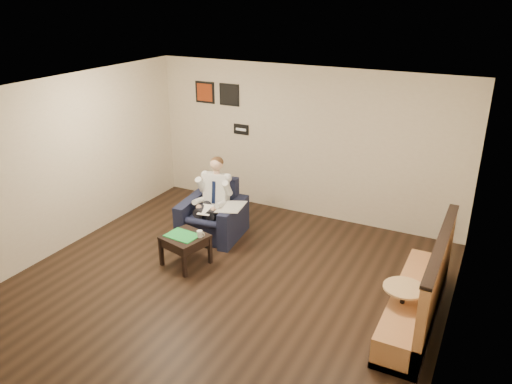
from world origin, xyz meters
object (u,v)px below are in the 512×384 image
at_px(green_folder, 182,235).
at_px(coffee_mug, 200,234).
at_px(cafe_table, 401,309).
at_px(banquette, 418,279).
at_px(seated_man, 209,204).
at_px(side_table, 186,250).
at_px(armchair, 212,210).
at_px(smartphone, 196,233).

xyz_separation_m(green_folder, coffee_mug, (0.26, 0.09, 0.05)).
distance_m(coffee_mug, cafe_table, 3.14).
distance_m(green_folder, banquette, 3.50).
distance_m(seated_man, green_folder, 0.94).
relative_size(side_table, green_folder, 1.22).
height_order(armchair, coffee_mug, armchair).
xyz_separation_m(side_table, smartphone, (0.09, 0.16, 0.25)).
bearing_deg(armchair, banquette, -20.04).
distance_m(armchair, side_table, 1.07).
height_order(green_folder, banquette, banquette).
xyz_separation_m(side_table, coffee_mug, (0.22, 0.08, 0.30)).
bearing_deg(green_folder, armchair, 95.83).
bearing_deg(side_table, armchair, 97.92).
relative_size(seated_man, green_folder, 2.67).
distance_m(green_folder, smartphone, 0.22).
distance_m(armchair, smartphone, 0.91).
bearing_deg(smartphone, armchair, 128.80).
distance_m(coffee_mug, banquette, 3.24).
bearing_deg(green_folder, coffee_mug, 20.09).
distance_m(armchair, coffee_mug, 1.02).
xyz_separation_m(smartphone, banquette, (3.36, 0.01, 0.10)).
bearing_deg(coffee_mug, banquette, 1.49).
bearing_deg(side_table, smartphone, 59.05).
relative_size(side_table, banquette, 0.26).
bearing_deg(smartphone, cafe_table, 18.28).
bearing_deg(coffee_mug, smartphone, 149.30).
distance_m(seated_man, side_table, 1.01).
bearing_deg(banquette, smartphone, -179.86).
distance_m(banquette, cafe_table, 0.44).
bearing_deg(coffee_mug, side_table, -159.91).
bearing_deg(cafe_table, smartphone, 174.68).
xyz_separation_m(armchair, coffee_mug, (0.37, -0.95, 0.06)).
relative_size(armchair, coffee_mug, 9.54).
bearing_deg(seated_man, smartphone, -79.90).
bearing_deg(smartphone, green_folder, -103.96).
xyz_separation_m(coffee_mug, smartphone, (-0.13, 0.08, -0.05)).
height_order(seated_man, side_table, seated_man).
relative_size(banquette, cafe_table, 3.70).
xyz_separation_m(coffee_mug, banquette, (3.23, 0.08, 0.06)).
bearing_deg(banquette, seated_man, 168.28).
bearing_deg(coffee_mug, seated_man, 113.02).
bearing_deg(cafe_table, banquette, 70.33).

